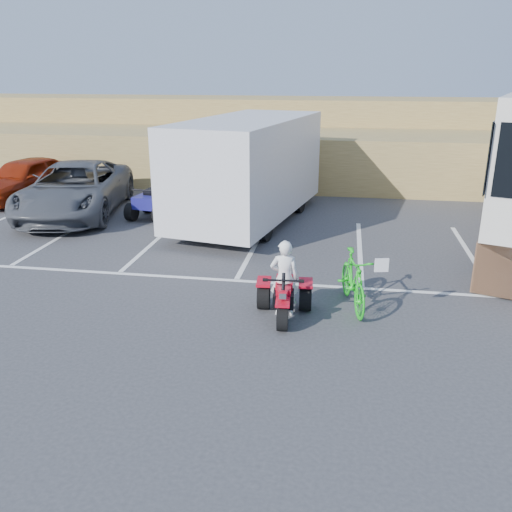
% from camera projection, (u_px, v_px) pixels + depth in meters
% --- Properties ---
extents(ground, '(100.00, 100.00, 0.00)m').
position_uv_depth(ground, '(209.00, 330.00, 9.56)').
color(ground, '#37373A').
rests_on(ground, ground).
extents(parking_stripes, '(28.00, 5.16, 0.01)m').
position_uv_depth(parking_stripes, '(284.00, 258.00, 13.22)').
color(parking_stripes, white).
rests_on(parking_stripes, ground).
extents(grass_embankment, '(40.00, 8.50, 3.10)m').
position_uv_depth(grass_embankment, '(295.00, 140.00, 23.53)').
color(grass_embankment, olive).
rests_on(grass_embankment, ground).
extents(red_trike_atv, '(1.16, 1.49, 0.92)m').
position_uv_depth(red_trike_atv, '(283.00, 318.00, 10.06)').
color(red_trike_atv, red).
rests_on(red_trike_atv, ground).
extents(rider, '(0.56, 0.39, 1.46)m').
position_uv_depth(rider, '(284.00, 278.00, 9.96)').
color(rider, white).
rests_on(rider, ground).
extents(green_dirt_bike, '(0.90, 1.91, 1.10)m').
position_uv_depth(green_dirt_bike, '(353.00, 280.00, 10.33)').
color(green_dirt_bike, '#14BF19').
rests_on(green_dirt_bike, ground).
extents(grey_pickup, '(3.65, 6.15, 1.60)m').
position_uv_depth(grey_pickup, '(75.00, 189.00, 16.93)').
color(grey_pickup, '#4B4E53').
rests_on(grey_pickup, ground).
extents(red_car, '(2.56, 4.56, 1.46)m').
position_uv_depth(red_car, '(25.00, 179.00, 18.95)').
color(red_car, maroon).
rests_on(red_car, ground).
extents(cargo_trailer, '(3.83, 6.90, 3.04)m').
position_uv_depth(cargo_trailer, '(248.00, 167.00, 15.81)').
color(cargo_trailer, silver).
rests_on(cargo_trailer, ground).
extents(quad_atv_blue, '(1.39, 1.71, 1.01)m').
position_uv_depth(quad_atv_blue, '(154.00, 218.00, 16.79)').
color(quad_atv_blue, navy).
rests_on(quad_atv_blue, ground).
extents(quad_atv_green, '(1.39, 1.72, 1.02)m').
position_uv_depth(quad_atv_green, '(207.00, 226.00, 15.94)').
color(quad_atv_green, '#145A1A').
rests_on(quad_atv_green, ground).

